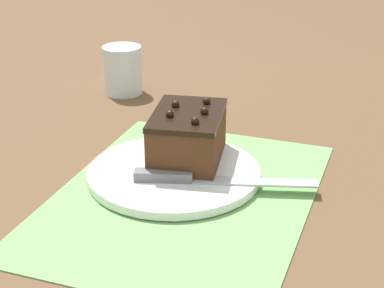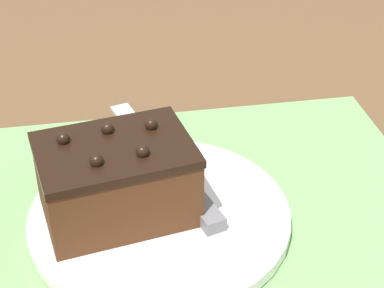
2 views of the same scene
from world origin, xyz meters
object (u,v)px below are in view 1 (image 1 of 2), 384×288
Objects in this scene: chocolate_cake at (188,136)px; serving_knife at (194,178)px; cake_plate at (174,173)px; drinking_glass at (123,70)px.

chocolate_cake is 0.08m from serving_knife.
cake_plate is 1.63× the size of chocolate_cake.
serving_knife reaches higher than cake_plate.
chocolate_cake reaches higher than drinking_glass.
drinking_glass is (-0.34, -0.27, 0.03)m from serving_knife.
chocolate_cake is at bearing -168.63° from serving_knife.
cake_plate is at bearing -137.90° from serving_knife.
drinking_glass is at bearing -143.96° from cake_plate.
drinking_glass reaches higher than serving_knife.
chocolate_cake is 1.64× the size of drinking_glass.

